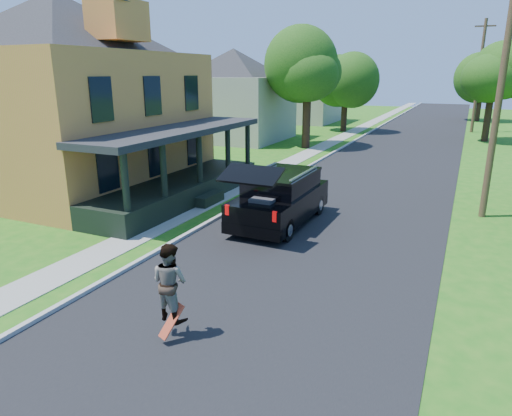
% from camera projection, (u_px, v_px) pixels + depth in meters
% --- Properties ---
extents(ground, '(140.00, 140.00, 0.00)m').
position_uv_depth(ground, '(271.00, 285.00, 11.89)').
color(ground, '#1C6614').
rests_on(ground, ground).
extents(street, '(8.00, 120.00, 0.02)m').
position_uv_depth(street, '(392.00, 159.00, 29.30)').
color(street, black).
rests_on(street, ground).
extents(curb, '(0.15, 120.00, 0.12)m').
position_uv_depth(curb, '(331.00, 155.00, 30.93)').
color(curb, '#A0A09B').
rests_on(curb, ground).
extents(sidewalk, '(1.30, 120.00, 0.03)m').
position_uv_depth(sidewalk, '(309.00, 153.00, 31.55)').
color(sidewalk, gray).
rests_on(sidewalk, ground).
extents(front_walk, '(6.50, 1.20, 0.03)m').
position_uv_depth(front_walk, '(132.00, 194.00, 20.93)').
color(front_walk, gray).
rests_on(front_walk, ground).
extents(main_house, '(15.56, 15.56, 10.10)m').
position_uv_depth(main_house, '(66.00, 82.00, 20.86)').
color(main_house, '#DE7741').
rests_on(main_house, ground).
extents(neighbor_house_mid, '(12.78, 12.78, 8.30)m').
position_uv_depth(neighbor_house_mid, '(234.00, 87.00, 37.02)').
color(neighbor_house_mid, '#9E998B').
rests_on(neighbor_house_mid, ground).
extents(neighbor_house_far, '(12.78, 12.78, 8.30)m').
position_uv_depth(neighbor_house_far, '(300.00, 83.00, 50.94)').
color(neighbor_house_far, '#9E998B').
rests_on(neighbor_house_far, ground).
extents(black_suv, '(2.14, 5.44, 2.52)m').
position_uv_depth(black_suv, '(280.00, 198.00, 16.54)').
color(black_suv, black).
rests_on(black_suv, ground).
extents(skateboarder, '(0.90, 0.75, 1.66)m').
position_uv_depth(skateboarder, '(170.00, 282.00, 9.34)').
color(skateboarder, black).
rests_on(skateboarder, ground).
extents(skateboard, '(0.42, 0.50, 0.66)m').
position_uv_depth(skateboard, '(172.00, 322.00, 9.27)').
color(skateboard, '#A8290E').
rests_on(skateboard, ground).
extents(tree_left_mid, '(6.19, 6.38, 8.47)m').
position_uv_depth(tree_left_mid, '(308.00, 68.00, 32.30)').
color(tree_left_mid, black).
rests_on(tree_left_mid, ground).
extents(tree_left_far, '(6.13, 5.82, 7.80)m').
position_uv_depth(tree_left_far, '(346.00, 76.00, 42.01)').
color(tree_left_far, black).
rests_on(tree_left_far, ground).
extents(tree_right_mid, '(5.88, 5.61, 8.40)m').
position_uv_depth(tree_right_mid, '(494.00, 68.00, 35.40)').
color(tree_right_mid, black).
rests_on(tree_right_mid, ground).
extents(tree_right_far, '(5.30, 5.25, 7.75)m').
position_uv_depth(tree_right_far, '(483.00, 76.00, 51.02)').
color(tree_right_far, black).
rests_on(tree_right_far, ground).
extents(utility_pole_near, '(1.49, 0.61, 9.47)m').
position_uv_depth(utility_pole_near, '(501.00, 86.00, 16.22)').
color(utility_pole_near, '#3D271C').
rests_on(utility_pole_near, ground).
extents(utility_pole_far, '(1.73, 0.30, 9.93)m').
position_uv_depth(utility_pole_far, '(479.00, 75.00, 41.21)').
color(utility_pole_far, '#3D271C').
rests_on(utility_pole_far, ground).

